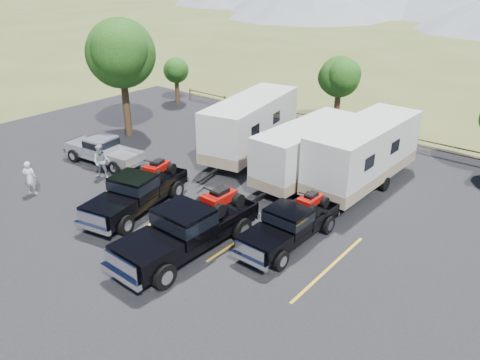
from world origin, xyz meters
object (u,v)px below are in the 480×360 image
Objects in this scene: rig_right at (291,223)px; person_a at (30,178)px; rig_center at (189,227)px; person_b at (101,162)px; trailer_left at (251,126)px; rig_left at (138,191)px; tree_big_nw at (121,53)px; pickup_silver at (104,150)px; trailer_right at (363,154)px; trailer_center at (307,152)px.

rig_right is 13.61m from person_a.
rig_center is 3.53× the size of person_b.
trailer_left is (-7.53, 6.92, 0.96)m from rig_right.
tree_big_nw is at bearing 131.82° from rig_left.
pickup_silver is (2.96, -4.15, -4.73)m from tree_big_nw.
person_b is at bearing 44.32° from pickup_silver.
trailer_right reaches higher than person_b.
rig_left is 0.93× the size of rig_center.
trailer_right reaches higher than trailer_center.
person_a is (-12.63, -11.56, -0.92)m from trailer_right.
tree_big_nw is 12.06m from rig_left.
trailer_left is at bearing 169.03° from trailer_center.
rig_center is 0.76× the size of trailer_center.
tree_big_nw reaches higher than trailer_left.
rig_right is at bearing 49.42° from rig_center.
trailer_right is at bearing 40.23° from rig_left.
rig_center reaches higher than person_a.
trailer_left is 8.87m from pickup_silver.
trailer_left reaches higher than rig_right.
rig_left is 0.63× the size of trailer_left.
rig_left is 4.52m from person_b.
person_b is at bearing -143.39° from trailer_right.
trailer_center is 1.64× the size of pickup_silver.
rig_left is 0.71× the size of trailer_center.
rig_right is at bearing -61.91° from trailer_center.
person_a is (0.52, -4.85, 0.08)m from pickup_silver.
person_b is at bearing -147.80° from person_a.
tree_big_nw reaches higher than rig_center.
person_b reaches higher than rig_right.
trailer_right is 14.04m from person_b.
person_b reaches higher than pickup_silver.
trailer_left is 1.14× the size of trailer_center.
tree_big_nw is at bearing -172.07° from trailer_center.
trailer_center is 14.41m from person_a.
trailer_center reaches higher than rig_left.
rig_left is 3.54× the size of person_a.
rig_left is 7.60m from rig_right.
trailer_left is 12.68m from person_a.
rig_left reaches higher than person_a.
pickup_silver is (-13.14, -6.71, -1.00)m from trailer_right.
rig_left is 6.52m from pickup_silver.
trailer_left reaches higher than pickup_silver.
person_a is 3.70m from person_b.
trailer_center is at bearing -155.94° from trailer_right.
pickup_silver is at bearing 146.03° from rig_left.
rig_center reaches higher than pickup_silver.
trailer_right reaches higher than person_a.
trailer_center is at bearing 49.38° from rig_left.
person_b is (-11.48, -8.04, -0.85)m from trailer_right.
trailer_left is 4.76m from trailer_center.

